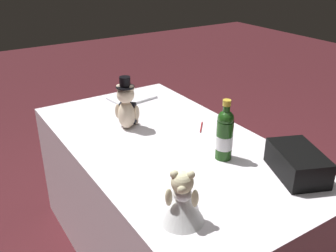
{
  "coord_description": "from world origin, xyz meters",
  "views": [
    {
      "loc": [
        -1.5,
        0.96,
        1.72
      ],
      "look_at": [
        0.0,
        0.0,
        0.88
      ],
      "focal_mm": 40.31,
      "sensor_mm": 36.0,
      "label": 1
    }
  ],
  "objects_px": {
    "teddy_bear_bride": "(182,198)",
    "guestbook": "(132,98)",
    "teddy_bear_groom": "(127,107)",
    "champagne_bottle": "(225,134)",
    "gift_case_black": "(297,163)",
    "signing_pen": "(201,127)"
  },
  "relations": [
    {
      "from": "teddy_bear_bride",
      "to": "champagne_bottle",
      "type": "distance_m",
      "value": 0.51
    },
    {
      "from": "signing_pen",
      "to": "guestbook",
      "type": "distance_m",
      "value": 0.65
    },
    {
      "from": "teddy_bear_bride",
      "to": "signing_pen",
      "type": "distance_m",
      "value": 0.82
    },
    {
      "from": "champagne_bottle",
      "to": "guestbook",
      "type": "bearing_deg",
      "value": 0.1
    },
    {
      "from": "teddy_bear_groom",
      "to": "teddy_bear_bride",
      "type": "height_order",
      "value": "teddy_bear_groom"
    },
    {
      "from": "gift_case_black",
      "to": "guestbook",
      "type": "height_order",
      "value": "gift_case_black"
    },
    {
      "from": "gift_case_black",
      "to": "guestbook",
      "type": "distance_m",
      "value": 1.28
    },
    {
      "from": "teddy_bear_groom",
      "to": "gift_case_black",
      "type": "bearing_deg",
      "value": -154.35
    },
    {
      "from": "teddy_bear_bride",
      "to": "champagne_bottle",
      "type": "height_order",
      "value": "champagne_bottle"
    },
    {
      "from": "signing_pen",
      "to": "gift_case_black",
      "type": "relative_size",
      "value": 0.32
    },
    {
      "from": "teddy_bear_bride",
      "to": "guestbook",
      "type": "relative_size",
      "value": 0.77
    },
    {
      "from": "teddy_bear_bride",
      "to": "signing_pen",
      "type": "xyz_separation_m",
      "value": [
        0.6,
        -0.55,
        -0.09
      ]
    },
    {
      "from": "champagne_bottle",
      "to": "gift_case_black",
      "type": "height_order",
      "value": "champagne_bottle"
    },
    {
      "from": "gift_case_black",
      "to": "champagne_bottle",
      "type": "bearing_deg",
      "value": 31.69
    },
    {
      "from": "champagne_bottle",
      "to": "gift_case_black",
      "type": "relative_size",
      "value": 0.88
    },
    {
      "from": "teddy_bear_groom",
      "to": "guestbook",
      "type": "distance_m",
      "value": 0.47
    },
    {
      "from": "teddy_bear_groom",
      "to": "guestbook",
      "type": "bearing_deg",
      "value": -30.69
    },
    {
      "from": "champagne_bottle",
      "to": "signing_pen",
      "type": "xyz_separation_m",
      "value": [
        0.33,
        -0.12,
        -0.13
      ]
    },
    {
      "from": "guestbook",
      "to": "gift_case_black",
      "type": "bearing_deg",
      "value": -179.19
    },
    {
      "from": "teddy_bear_groom",
      "to": "guestbook",
      "type": "height_order",
      "value": "teddy_bear_groom"
    },
    {
      "from": "teddy_bear_bride",
      "to": "gift_case_black",
      "type": "relative_size",
      "value": 0.64
    },
    {
      "from": "champagne_bottle",
      "to": "teddy_bear_bride",
      "type": "bearing_deg",
      "value": 121.69
    }
  ]
}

